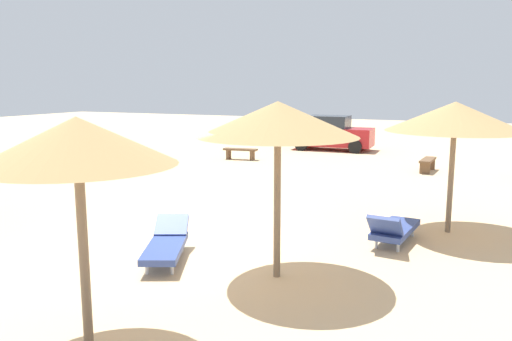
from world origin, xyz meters
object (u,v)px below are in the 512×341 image
(parasol_0, at_px, (455,117))
(bench_0, at_px, (428,163))
(lounger_0, at_px, (394,229))
(parked_car, at_px, (331,134))
(lounger_4, at_px, (166,244))
(parasol_3, at_px, (77,142))
(bench_1, at_px, (240,152))
(parasol_4, at_px, (278,120))

(parasol_0, distance_m, bench_0, 8.58)
(lounger_0, bearing_deg, parked_car, 110.67)
(parasol_0, xyz_separation_m, lounger_4, (-4.70, -4.12, -2.26))
(lounger_0, xyz_separation_m, lounger_4, (-3.73, -2.74, -0.01))
(parasol_3, xyz_separation_m, lounger_0, (2.75, 5.90, -2.28))
(bench_1, xyz_separation_m, parked_car, (2.70, 4.93, 0.48))
(parasol_4, relative_size, lounger_4, 1.50)
(parasol_0, bearing_deg, lounger_0, -125.09)
(parasol_0, relative_size, bench_1, 1.92)
(lounger_0, relative_size, lounger_4, 0.96)
(lounger_4, xyz_separation_m, bench_1, (-4.40, 12.22, 0.03))
(lounger_4, bearing_deg, parked_car, 95.68)
(parasol_4, xyz_separation_m, bench_1, (-6.61, 12.15, -2.34))
(bench_0, distance_m, parked_car, 7.08)
(parasol_4, bearing_deg, parasol_0, 58.30)
(parasol_3, bearing_deg, parasol_0, 62.97)
(bench_1, bearing_deg, parasol_4, -61.46)
(parasol_3, bearing_deg, bench_0, 81.00)
(lounger_4, height_order, bench_1, lounger_4)
(parasol_4, bearing_deg, lounger_4, -178.05)
(parasol_3, height_order, bench_0, parasol_3)
(bench_1, distance_m, parked_car, 5.64)
(parasol_0, relative_size, parked_car, 0.73)
(parasol_3, height_order, parked_car, parasol_3)
(parasol_3, distance_m, lounger_4, 4.02)
(parked_car, bearing_deg, bench_1, -118.67)
(parasol_0, height_order, bench_1, parasol_0)
(parasol_4, distance_m, lounger_0, 3.88)
(parasol_4, height_order, bench_1, parasol_4)
(lounger_4, distance_m, parked_car, 17.25)
(parasol_4, xyz_separation_m, lounger_4, (-2.20, -0.08, -2.38))
(bench_0, bearing_deg, lounger_0, -88.23)
(parasol_3, xyz_separation_m, parasol_4, (1.22, 3.24, 0.09))
(parasol_3, height_order, lounger_0, parasol_3)
(parasol_3, xyz_separation_m, bench_1, (-5.39, 15.38, -2.25))
(bench_0, bearing_deg, lounger_4, -105.59)
(lounger_4, bearing_deg, lounger_0, 36.31)
(bench_0, bearing_deg, parked_car, 136.71)
(lounger_0, height_order, parked_car, parked_car)
(lounger_0, xyz_separation_m, bench_0, (-0.30, 9.57, 0.02))
(parasol_0, xyz_separation_m, bench_1, (-9.11, 8.10, -2.22))
(lounger_0, bearing_deg, parasol_4, -119.84)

